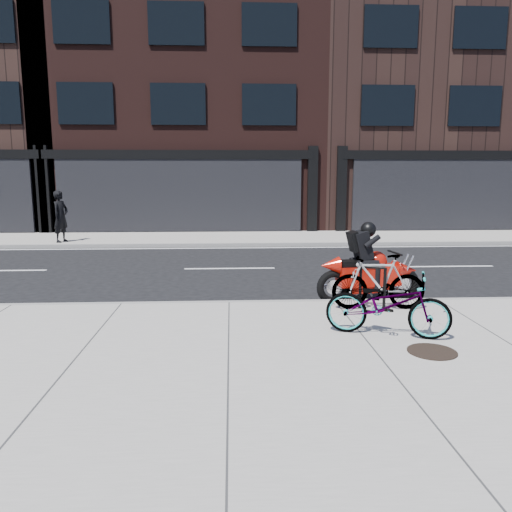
{
  "coord_description": "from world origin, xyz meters",
  "views": [
    {
      "loc": [
        0.05,
        -11.08,
        2.53
      ],
      "look_at": [
        0.54,
        -1.36,
        0.9
      ],
      "focal_mm": 35.0,
      "sensor_mm": 36.0,
      "label": 1
    }
  ],
  "objects": [
    {
      "name": "building_mideast",
      "position": [
        10.0,
        14.5,
        6.25
      ],
      "size": [
        12.0,
        10.0,
        12.5
      ],
      "primitive_type": "cube",
      "color": "black",
      "rests_on": "ground"
    },
    {
      "name": "bike_rack",
      "position": [
        2.54,
        -2.6,
        0.59
      ],
      "size": [
        0.45,
        0.2,
        0.79
      ],
      "rotation": [
        0.0,
        0.0,
        -0.36
      ],
      "color": "black",
      "rests_on": "sidewalk_near"
    },
    {
      "name": "bicycle_rear",
      "position": [
        2.64,
        -2.6,
        0.62
      ],
      "size": [
        1.67,
        0.57,
        0.99
      ],
      "primitive_type": "imported",
      "rotation": [
        0.0,
        0.0,
        4.64
      ],
      "color": "gray",
      "rests_on": "sidewalk_near"
    },
    {
      "name": "building_center",
      "position": [
        -2.0,
        14.5,
        7.25
      ],
      "size": [
        12.0,
        10.0,
        14.5
      ],
      "primitive_type": "cube",
      "color": "black",
      "rests_on": "ground"
    },
    {
      "name": "manhole_cover",
      "position": [
        2.76,
        -4.77,
        0.14
      ],
      "size": [
        0.87,
        0.87,
        0.02
      ],
      "primitive_type": "cylinder",
      "rotation": [
        0.0,
        0.0,
        -0.42
      ],
      "color": "black",
      "rests_on": "sidewalk_near"
    },
    {
      "name": "motorcycle",
      "position": [
        2.85,
        -1.58,
        0.65
      ],
      "size": [
        2.14,
        0.65,
        1.6
      ],
      "rotation": [
        0.0,
        0.0,
        0.14
      ],
      "color": "black",
      "rests_on": "ground"
    },
    {
      "name": "sidewalk_near",
      "position": [
        0.0,
        -5.0,
        0.07
      ],
      "size": [
        60.0,
        6.0,
        0.13
      ],
      "primitive_type": "cube",
      "color": "gray",
      "rests_on": "ground"
    },
    {
      "name": "bicycle_front",
      "position": [
        2.36,
        -4.04,
        0.61
      ],
      "size": [
        1.93,
        1.19,
        0.96
      ],
      "primitive_type": "imported",
      "rotation": [
        0.0,
        0.0,
        1.24
      ],
      "color": "gray",
      "rests_on": "sidewalk_near"
    },
    {
      "name": "sidewalk_far",
      "position": [
        0.0,
        7.75,
        0.07
      ],
      "size": [
        60.0,
        3.5,
        0.13
      ],
      "primitive_type": "cube",
      "color": "gray",
      "rests_on": "ground"
    },
    {
      "name": "ground",
      "position": [
        0.0,
        0.0,
        0.0
      ],
      "size": [
        120.0,
        120.0,
        0.0
      ],
      "primitive_type": "plane",
      "color": "black",
      "rests_on": "ground"
    },
    {
      "name": "pedestrian",
      "position": [
        -5.87,
        6.55,
        1.02
      ],
      "size": [
        0.63,
        0.76,
        1.79
      ],
      "primitive_type": "imported",
      "rotation": [
        0.0,
        0.0,
        1.21
      ],
      "color": "black",
      "rests_on": "sidewalk_far"
    }
  ]
}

